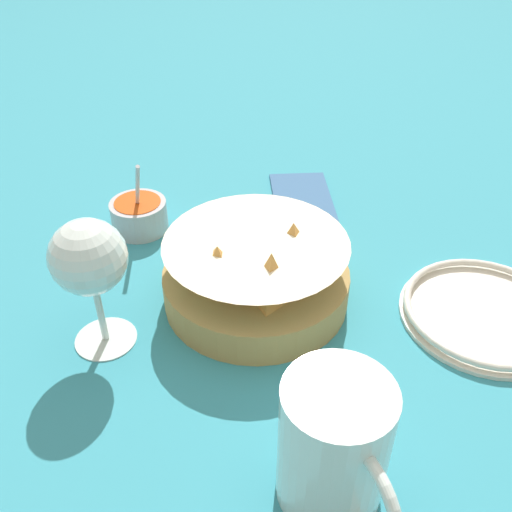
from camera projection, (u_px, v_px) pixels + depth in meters
ground_plane at (240, 290)px, 0.65m from camera, size 4.00×4.00×0.00m
food_basket at (256, 274)px, 0.62m from camera, size 0.20×0.20×0.09m
sauce_cup at (139, 214)px, 0.74m from camera, size 0.08×0.07×0.11m
wine_glass at (89, 261)px, 0.53m from camera, size 0.07×0.07×0.14m
beer_mug at (334, 450)px, 0.42m from camera, size 0.13×0.08×0.12m
side_plate at (485, 312)px, 0.61m from camera, size 0.18×0.18×0.01m
napkin at (302, 196)px, 0.81m from camera, size 0.16×0.12×0.01m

